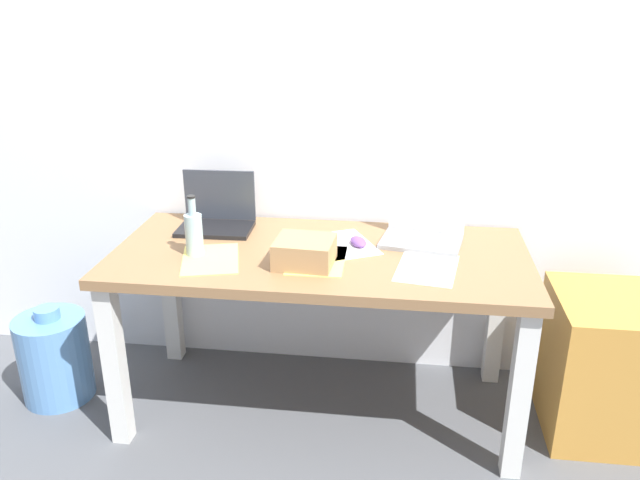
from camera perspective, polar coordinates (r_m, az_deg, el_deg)
ground_plane at (r=2.84m, az=-0.00°, el=-14.67°), size 8.00×8.00×0.00m
back_wall at (r=2.75m, az=1.19°, el=13.61°), size 5.20×0.08×2.60m
desk at (r=2.52m, az=-0.00°, el=-3.14°), size 1.63×0.74×0.72m
laptop_left at (r=2.75m, az=-9.25°, el=2.15°), size 0.32×0.22×0.24m
laptop_right at (r=2.61m, az=9.26°, el=1.05°), size 0.35×0.28×0.24m
beer_bottle at (r=2.47m, az=-11.26°, el=0.63°), size 0.07×0.07×0.24m
computer_mouse at (r=2.54m, az=3.46°, el=-0.15°), size 0.09×0.12×0.03m
cardboard_box at (r=2.35m, az=-1.39°, el=-1.09°), size 0.22×0.21×0.10m
paper_sheet_near_back at (r=2.56m, az=2.20°, el=-0.39°), size 0.32×0.36×0.00m
paper_sheet_front_left at (r=2.45m, az=-9.82°, el=-1.70°), size 0.28×0.34×0.00m
paper_sheet_center at (r=2.41m, az=-0.17°, el=-1.83°), size 0.21×0.30×0.00m
paper_sheet_front_right at (r=2.37m, az=9.58°, el=-2.52°), size 0.25×0.33×0.00m
water_cooler_jug at (r=3.03m, az=-22.74°, el=-9.66°), size 0.30×0.30×0.43m
filing_cabinet at (r=2.81m, az=23.81°, el=-10.17°), size 0.40×0.48×0.58m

